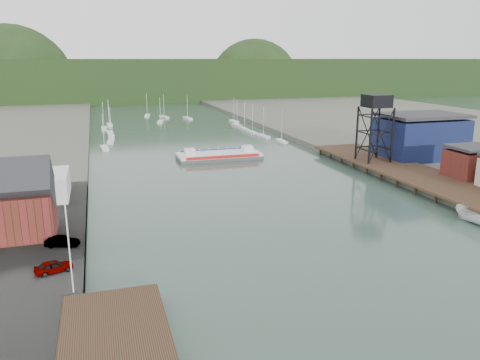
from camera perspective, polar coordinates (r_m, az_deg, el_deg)
ground at (r=56.07m, az=17.33°, el=-14.32°), size 600.00×600.00×0.00m
west_quay at (r=66.05m, az=-25.41°, el=-9.79°), size 16.00×80.00×1.60m
west_stage at (r=47.39m, az=-14.90°, el=-18.64°), size 10.00×18.00×1.80m
east_pier at (r=110.39m, az=20.32°, el=0.82°), size 14.00×70.00×2.45m
harbor_building at (r=73.91m, az=-26.37°, el=-2.98°), size 12.20×8.20×8.90m
white_shed at (r=93.86m, az=-25.61°, el=-0.81°), size 18.00×12.00×4.50m
flagpole at (r=53.47m, az=-20.18°, el=-7.03°), size 0.16×0.16×12.00m
lift_tower at (r=117.53m, az=16.30°, el=8.75°), size 6.50×6.50×16.00m
blue_shed at (r=128.92m, az=21.16°, el=4.97°), size 20.50×14.50×11.30m
marina_sailboats at (r=182.60m, az=-7.73°, el=6.26°), size 57.71×92.65×0.90m
distant_hills at (r=342.53m, az=-13.11°, el=11.57°), size 500.00×120.00×80.00m
chain_ferry at (r=127.08m, az=-2.57°, el=3.00°), size 22.41×9.22×3.22m
motorboat at (r=86.51m, az=26.44°, el=-3.91°), size 2.72×6.76×2.58m
car_west_a at (r=61.14m, az=-21.75°, el=-9.76°), size 4.74×2.92×1.51m
car_west_b at (r=68.53m, az=-20.85°, el=-7.04°), size 4.71×2.85×1.46m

